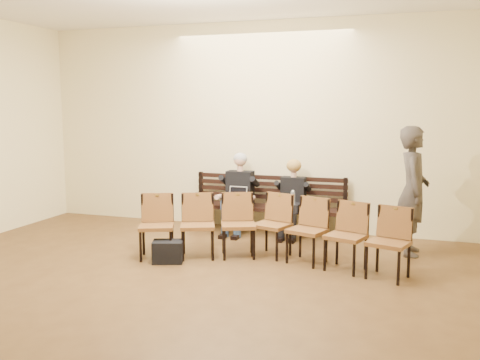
# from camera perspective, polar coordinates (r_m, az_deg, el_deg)

# --- Properties ---
(ground) EXTENTS (10.00, 10.00, 0.00)m
(ground) POSITION_cam_1_polar(r_m,az_deg,el_deg) (4.99, -14.64, -17.30)
(ground) COLOR brown
(ground) RESTS_ON ground
(room_walls) EXTENTS (8.02, 10.01, 3.51)m
(room_walls) POSITION_cam_1_polar(r_m,az_deg,el_deg) (5.21, -10.84, 12.54)
(room_walls) COLOR beige
(room_walls) RESTS_ON ground
(bench) EXTENTS (2.60, 0.90, 0.45)m
(bench) POSITION_cam_1_polar(r_m,az_deg,el_deg) (8.93, 2.84, -4.21)
(bench) COLOR black
(bench) RESTS_ON ground
(seated_man) EXTENTS (0.54, 0.75, 1.29)m
(seated_man) POSITION_cam_1_polar(r_m,az_deg,el_deg) (8.86, -0.19, -1.51)
(seated_man) COLOR black
(seated_man) RESTS_ON ground
(seated_woman) EXTENTS (0.48, 0.66, 1.12)m
(seated_woman) POSITION_cam_1_polar(r_m,az_deg,el_deg) (8.64, 5.56, -2.39)
(seated_woman) COLOR black
(seated_woman) RESTS_ON ground
(laptop) EXTENTS (0.34, 0.29, 0.22)m
(laptop) POSITION_cam_1_polar(r_m,az_deg,el_deg) (8.65, -0.47, -2.34)
(laptop) COLOR silver
(laptop) RESTS_ON bench
(water_bottle) EXTENTS (0.07, 0.07, 0.23)m
(water_bottle) POSITION_cam_1_polar(r_m,az_deg,el_deg) (8.37, 5.64, -2.66)
(water_bottle) COLOR silver
(water_bottle) RESTS_ON bench
(bag) EXTENTS (0.47, 0.39, 0.30)m
(bag) POSITION_cam_1_polar(r_m,az_deg,el_deg) (7.34, -7.70, -7.58)
(bag) COLOR black
(bag) RESTS_ON ground
(passerby) EXTENTS (0.54, 0.79, 2.10)m
(passerby) POSITION_cam_1_polar(r_m,az_deg,el_deg) (7.88, 18.00, -0.13)
(passerby) COLOR #38322E
(passerby) RESTS_ON ground
(chair_row_front) EXTENTS (1.67, 1.05, 0.89)m
(chair_row_front) POSITION_cam_1_polar(r_m,az_deg,el_deg) (7.47, -4.54, -4.91)
(chair_row_front) COLOR brown
(chair_row_front) RESTS_ON ground
(chair_row_back) EXTENTS (2.19, 1.10, 0.88)m
(chair_row_back) POSITION_cam_1_polar(r_m,az_deg,el_deg) (7.12, 9.15, -5.67)
(chair_row_back) COLOR brown
(chair_row_back) RESTS_ON ground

